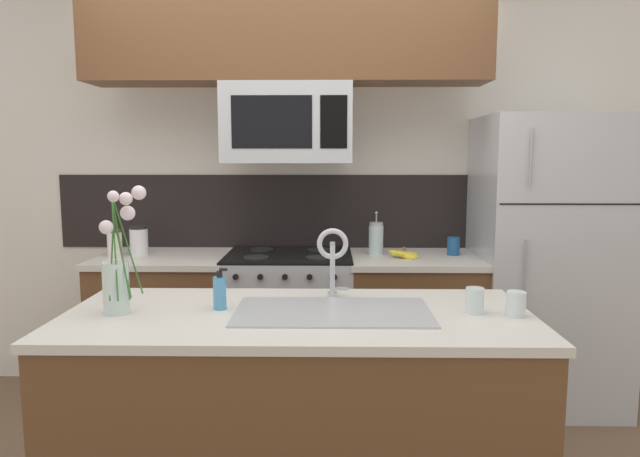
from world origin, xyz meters
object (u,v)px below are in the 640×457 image
microwave (288,124)px  drinking_glass (475,301)px  refrigerator (546,262)px  banana_bunch (404,254)px  storage_jar_tall (115,243)px  flower_vase (118,273)px  stove_range (289,327)px  spare_glass (516,304)px  sink_faucet (333,253)px  french_press (376,239)px  coffee_tin (453,246)px  dish_soap_bottle (220,292)px  storage_jar_medium (139,241)px

microwave → drinking_glass: size_ratio=7.44×
refrigerator → banana_bunch: 0.88m
storage_jar_tall → banana_bunch: (1.74, -0.03, -0.06)m
banana_bunch → refrigerator: bearing=5.3°
storage_jar_tall → flower_vase: bearing=-68.7°
stove_range → spare_glass: size_ratio=9.77×
storage_jar_tall → flower_vase: flower_vase is taller
banana_bunch → drinking_glass: drinking_glass is taller
sink_faucet → spare_glass: 0.75m
french_press → drinking_glass: (0.28, -1.31, -0.05)m
stove_range → coffee_tin: coffee_tin is taller
coffee_tin → spare_glass: (-0.05, -1.34, -0.01)m
french_press → drinking_glass: french_press is taller
stove_range → storage_jar_tall: 1.18m
drinking_glass → stove_range: bearing=122.9°
banana_bunch → sink_faucet: bearing=-113.7°
banana_bunch → spare_glass: (0.27, -1.23, 0.03)m
stove_range → french_press: size_ratio=3.48×
stove_range → dish_soap_bottle: (-0.19, -1.21, 0.52)m
coffee_tin → flower_vase: flower_vase is taller
french_press → dish_soap_bottle: french_press is taller
refrigerator → drinking_glass: (-0.75, -1.27, 0.09)m
french_press → sink_faucet: bearing=-103.9°
dish_soap_bottle → spare_glass: bearing=-4.0°
storage_jar_medium → coffee_tin: bearing=1.2°
coffee_tin → sink_faucet: (-0.75, -1.09, 0.14)m
stove_range → dish_soap_bottle: size_ratio=5.64×
microwave → refrigerator: size_ratio=0.43×
refrigerator → french_press: size_ratio=6.54×
french_press → dish_soap_bottle: (-0.72, -1.27, -0.03)m
french_press → stove_range: bearing=-173.6°
refrigerator → dish_soap_bottle: size_ratio=10.58×
stove_range → microwave: microwave is taller
french_press → flower_vase: (-1.10, -1.34, 0.06)m
microwave → coffee_tin: microwave is taller
microwave → storage_jar_medium: 1.15m
storage_jar_medium → flower_vase: size_ratio=0.37×
storage_jar_tall → storage_jar_medium: storage_jar_medium is taller
microwave → dish_soap_bottle: size_ratio=4.51×
spare_glass → coffee_tin: bearing=87.8°
microwave → french_press: 0.88m
stove_range → refrigerator: size_ratio=0.53×
sink_faucet → drinking_glass: bearing=-20.8°
refrigerator → flower_vase: bearing=-148.7°
refrigerator → sink_faucet: size_ratio=5.71×
banana_bunch → drinking_glass: (0.12, -1.19, 0.03)m
banana_bunch → dish_soap_bottle: (-0.88, -1.15, 0.05)m
french_press → spare_glass: 1.41m
sink_faucet → spare_glass: bearing=-19.5°
drinking_glass → flower_vase: flower_vase is taller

